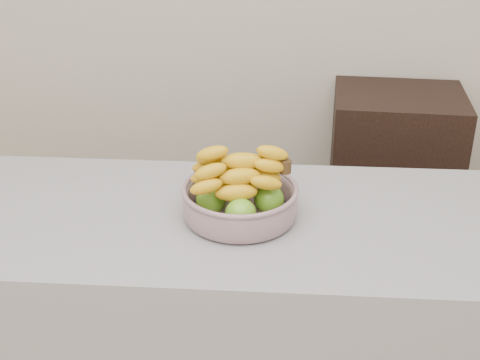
% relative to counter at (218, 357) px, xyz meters
% --- Properties ---
extents(counter, '(2.00, 0.60, 0.90)m').
position_rel_counter_xyz_m(counter, '(0.00, 0.00, 0.00)').
color(counter, gray).
rests_on(counter, ground).
extents(cabinet, '(0.50, 0.41, 0.87)m').
position_rel_counter_xyz_m(cabinet, '(0.59, 0.99, -0.01)').
color(cabinet, black).
rests_on(cabinet, ground).
extents(fruit_bowl, '(0.28, 0.28, 0.17)m').
position_rel_counter_xyz_m(fruit_bowl, '(0.06, -0.00, 0.50)').
color(fruit_bowl, '#8D9CA9').
rests_on(fruit_bowl, counter).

